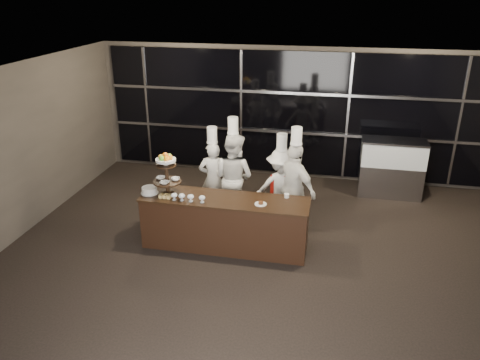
% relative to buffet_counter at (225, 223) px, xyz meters
% --- Properties ---
extents(room, '(10.00, 10.00, 10.00)m').
position_rel_buffet_counter_xyz_m(room, '(0.77, -1.48, 1.03)').
color(room, black).
rests_on(room, ground).
extents(window_wall, '(8.60, 0.10, 2.80)m').
position_rel_buffet_counter_xyz_m(window_wall, '(0.77, 3.45, 1.04)').
color(window_wall, black).
rests_on(window_wall, ground).
extents(buffet_counter, '(2.84, 0.74, 0.92)m').
position_rel_buffet_counter_xyz_m(buffet_counter, '(0.00, 0.00, 0.00)').
color(buffet_counter, black).
rests_on(buffet_counter, ground).
extents(display_stand, '(0.48, 0.48, 0.74)m').
position_rel_buffet_counter_xyz_m(display_stand, '(-1.00, -0.00, 0.87)').
color(display_stand, black).
rests_on(display_stand, buffet_counter).
extents(compotes, '(0.59, 0.11, 0.12)m').
position_rel_buffet_counter_xyz_m(compotes, '(-0.58, -0.22, 0.54)').
color(compotes, silver).
rests_on(compotes, buffet_counter).
extents(layer_cake, '(0.30, 0.30, 0.11)m').
position_rel_buffet_counter_xyz_m(layer_cake, '(-1.31, -0.05, 0.51)').
color(layer_cake, white).
rests_on(layer_cake, buffet_counter).
extents(pastry_squares, '(0.20, 0.13, 0.05)m').
position_rel_buffet_counter_xyz_m(pastry_squares, '(-0.99, -0.17, 0.48)').
color(pastry_squares, '#ECC873').
rests_on(pastry_squares, buffet_counter).
extents(small_plate, '(0.20, 0.20, 0.05)m').
position_rel_buffet_counter_xyz_m(small_plate, '(0.63, -0.10, 0.47)').
color(small_plate, white).
rests_on(small_plate, buffet_counter).
extents(chef_cup, '(0.08, 0.08, 0.07)m').
position_rel_buffet_counter_xyz_m(chef_cup, '(1.01, 0.25, 0.49)').
color(chef_cup, white).
rests_on(chef_cup, buffet_counter).
extents(display_case, '(1.32, 0.58, 1.24)m').
position_rel_buffet_counter_xyz_m(display_case, '(2.96, 2.82, 0.22)').
color(display_case, '#A5A5AA').
rests_on(display_case, ground).
extents(chef_a, '(0.61, 0.46, 1.80)m').
position_rel_buffet_counter_xyz_m(chef_a, '(-0.50, 1.14, 0.32)').
color(chef_a, silver).
rests_on(chef_a, ground).
extents(chef_b, '(1.02, 0.92, 2.03)m').
position_rel_buffet_counter_xyz_m(chef_b, '(-0.09, 1.07, 0.41)').
color(chef_b, white).
rests_on(chef_b, ground).
extents(chef_c, '(1.03, 0.71, 1.76)m').
position_rel_buffet_counter_xyz_m(chef_c, '(0.80, 1.12, 0.28)').
color(chef_c, white).
rests_on(chef_c, ground).
extents(chef_d, '(1.03, 0.93, 1.98)m').
position_rel_buffet_counter_xyz_m(chef_d, '(1.08, 0.83, 0.39)').
color(chef_d, white).
rests_on(chef_d, ground).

